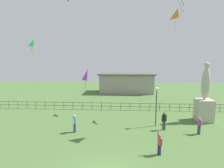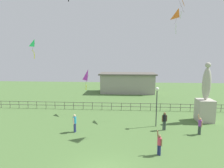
% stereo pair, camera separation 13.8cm
% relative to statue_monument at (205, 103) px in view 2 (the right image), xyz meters
% --- Properties ---
extents(statue_monument, '(1.63, 1.63, 6.29)m').
position_rel_statue_monument_xyz_m(statue_monument, '(0.00, 0.00, 0.00)').
color(statue_monument, '#B2AD9E').
rests_on(statue_monument, ground_plane).
extents(lamppost, '(0.36, 0.36, 3.96)m').
position_rel_statue_monument_xyz_m(lamppost, '(-5.40, -1.85, 0.87)').
color(lamppost, '#38383D').
rests_on(lamppost, ground_plane).
extents(person_0, '(0.31, 0.50, 1.68)m').
position_rel_statue_monument_xyz_m(person_0, '(-13.07, -3.82, -1.08)').
color(person_0, navy).
rests_on(person_0, ground_plane).
extents(person_1, '(0.51, 0.32, 1.73)m').
position_rel_statue_monument_xyz_m(person_1, '(-4.79, -2.79, -1.05)').
color(person_1, '#3F4C47').
rests_on(person_1, ground_plane).
extents(person_2, '(0.33, 0.48, 1.79)m').
position_rel_statue_monument_xyz_m(person_2, '(-1.86, -3.56, -1.14)').
color(person_2, '#3F4C47').
rests_on(person_2, ground_plane).
extents(person_3, '(0.36, 0.42, 1.76)m').
position_rel_statue_monument_xyz_m(person_3, '(-6.09, -7.35, -1.16)').
color(person_3, navy).
rests_on(person_3, ground_plane).
extents(kite_1, '(0.99, 1.11, 2.45)m').
position_rel_statue_monument_xyz_m(kite_1, '(-12.89, 2.03, 2.61)').
color(kite_1, '#B22DB2').
extents(kite_2, '(0.89, 1.23, 2.66)m').
position_rel_statue_monument_xyz_m(kite_2, '(-2.81, 1.63, 9.32)').
color(kite_2, orange).
extents(kite_4, '(0.82, 0.99, 2.09)m').
position_rel_statue_monument_xyz_m(kite_4, '(-3.95, -2.57, 9.58)').
color(kite_4, orange).
extents(kite_7, '(0.70, 0.84, 2.30)m').
position_rel_statue_monument_xyz_m(kite_7, '(-19.32, 2.13, 6.30)').
color(kite_7, '#1EB759').
extents(waterfront_railing, '(36.04, 0.06, 0.95)m').
position_rel_statue_monument_xyz_m(waterfront_railing, '(-10.11, 3.56, -1.43)').
color(waterfront_railing, '#4C4742').
rests_on(waterfront_railing, ground_plane).
extents(pavilion_building, '(10.56, 4.98, 3.73)m').
position_rel_statue_monument_xyz_m(pavilion_building, '(-8.02, 15.56, -0.15)').
color(pavilion_building, gray).
rests_on(pavilion_building, ground_plane).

